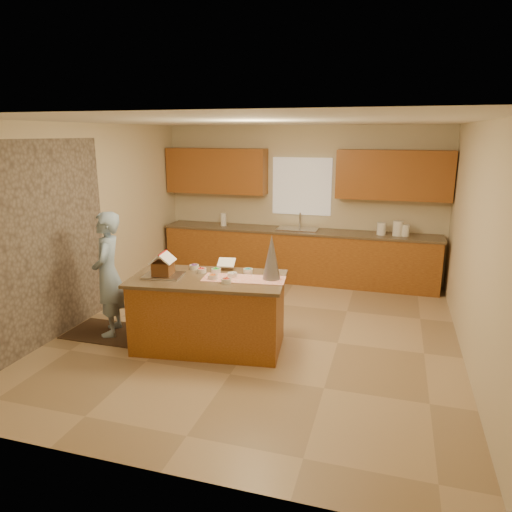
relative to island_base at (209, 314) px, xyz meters
name	(u,v)px	position (x,y,z in m)	size (l,w,h in m)	color
floor	(259,333)	(0.48, 0.54, -0.43)	(5.50, 5.50, 0.00)	tan
ceiling	(259,121)	(0.48, 0.54, 2.27)	(5.50, 5.50, 0.00)	silver
wall_back	(302,203)	(0.48, 3.29, 0.92)	(5.50, 5.50, 0.00)	beige
wall_front	(151,310)	(0.48, -2.21, 0.92)	(5.50, 5.50, 0.00)	beige
wall_left	(87,223)	(-2.02, 0.54, 0.92)	(5.50, 5.50, 0.00)	beige
wall_right	(477,247)	(2.98, 0.54, 0.92)	(5.50, 5.50, 0.00)	beige
stone_accent	(50,242)	(-2.00, -0.26, 0.82)	(2.50, 2.50, 0.00)	gray
window_curtain	(302,186)	(0.48, 3.26, 1.22)	(1.05, 0.03, 1.00)	white
back_counter_base	(297,256)	(0.48, 2.99, 0.01)	(4.80, 0.60, 0.88)	#9B5D20
back_counter_top	(298,231)	(0.48, 2.99, 0.47)	(4.85, 0.63, 0.04)	brown
upper_cabinet_left	(217,171)	(-1.07, 3.11, 1.47)	(1.85, 0.35, 0.80)	#9C4921
upper_cabinet_right	(394,175)	(2.03, 3.11, 1.47)	(1.85, 0.35, 0.80)	#9C4921
sink	(298,232)	(0.48, 2.99, 0.46)	(0.70, 0.45, 0.12)	silver
faucet	(300,220)	(0.48, 3.17, 0.63)	(0.03, 0.03, 0.28)	silver
island_base	(209,314)	(0.00, 0.00, 0.00)	(1.75, 0.88, 0.86)	#9B5D20
island_top	(208,279)	(0.00, 0.00, 0.45)	(1.83, 0.95, 0.04)	brown
table_runner	(244,279)	(0.43, 0.06, 0.47)	(0.97, 0.35, 0.01)	red
baking_tray	(164,275)	(-0.52, -0.12, 0.48)	(0.45, 0.33, 0.02)	silver
cookbook	(226,263)	(0.10, 0.39, 0.55)	(0.21, 0.02, 0.18)	white
tinsel_tree	(272,257)	(0.75, 0.15, 0.73)	(0.21, 0.21, 0.54)	#ADABB7
rug	(110,332)	(-1.42, 0.00, -0.42)	(1.09, 0.71, 0.01)	black
boy	(108,274)	(-1.37, 0.00, 0.39)	(0.59, 0.38, 1.61)	#8CABC7
canister_a	(381,229)	(1.90, 2.99, 0.60)	(0.15, 0.15, 0.21)	white
canister_b	(398,228)	(2.16, 2.99, 0.61)	(0.17, 0.17, 0.25)	white
canister_c	(405,230)	(2.28, 2.99, 0.59)	(0.13, 0.13, 0.19)	white
paper_towel	(223,220)	(-0.91, 2.99, 0.60)	(0.10, 0.10, 0.23)	white
gingerbread_house	(163,266)	(-0.52, -0.12, 0.59)	(0.30, 0.30, 0.27)	#582D17
candy_bowls	(219,273)	(0.09, 0.12, 0.49)	(0.82, 0.56, 0.05)	orange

